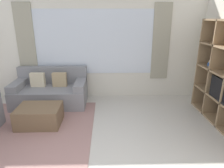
# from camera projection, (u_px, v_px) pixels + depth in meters

# --- Properties ---
(wall_back) EXTENTS (6.74, 0.11, 2.70)m
(wall_back) POSITION_uv_depth(u_px,v_px,m) (94.00, 46.00, 5.09)
(wall_back) COLOR silver
(wall_back) RESTS_ON ground_plane
(area_rug) EXTENTS (2.96, 2.32, 0.01)m
(area_rug) POSITION_uv_depth(u_px,v_px,m) (17.00, 128.00, 3.89)
(area_rug) COLOR gray
(area_rug) RESTS_ON ground_plane
(couch_main) EXTENTS (1.72, 0.93, 0.87)m
(couch_main) POSITION_uv_depth(u_px,v_px,m) (51.00, 92.00, 4.91)
(couch_main) COLOR gray
(couch_main) RESTS_ON ground_plane
(ottoman) EXTENTS (0.83, 0.64, 0.39)m
(ottoman) POSITION_uv_depth(u_px,v_px,m) (40.00, 116.00, 3.97)
(ottoman) COLOR brown
(ottoman) RESTS_ON ground_plane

